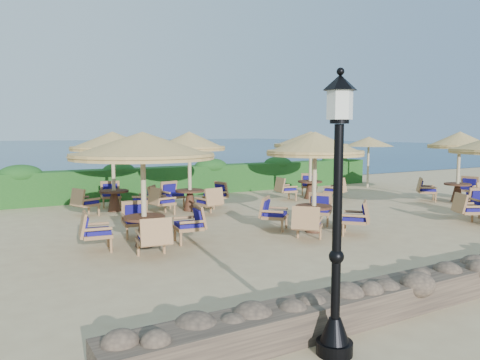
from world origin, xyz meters
The scene contains 11 objects.
ground centered at (0.00, 0.00, 0.00)m, with size 120.00×120.00×0.00m, color tan.
sea centered at (0.00, 70.00, 0.00)m, with size 160.00×160.00×0.00m, color #0B294B.
hedge centered at (0.00, 7.20, 0.60)m, with size 18.00×0.90×1.20m, color #164215.
lamp_post centered at (-4.80, -6.80, 1.55)m, with size 0.44×0.44×3.31m.
extra_parasol centered at (7.80, 5.20, 2.17)m, with size 2.30×2.30×2.41m.
cafe_set_0 centered at (-5.08, -0.56, 1.94)m, with size 3.32×3.32×2.65m.
cafe_set_1 centered at (-0.70, -1.31, 1.75)m, with size 2.56×2.56×2.65m.
cafe_set_3 centered at (-4.42, 4.54, 1.90)m, with size 2.82×2.82×2.65m.
cafe_set_4 centered at (-2.18, 3.39, 1.70)m, with size 2.88×2.88×2.65m.
cafe_set_5 centered at (3.09, 3.62, 1.94)m, with size 2.91×2.91×2.65m.
cafe_set_6 centered at (7.33, 0.14, 1.77)m, with size 2.69×2.67×2.65m.
Camera 1 is at (-8.47, -10.89, 2.67)m, focal length 35.00 mm.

